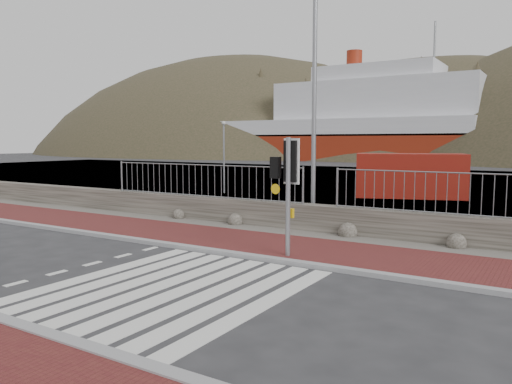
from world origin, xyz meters
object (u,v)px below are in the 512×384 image
Objects in this scene: ferry at (337,126)px; shipping_container at (410,175)px; traffic_signal_far at (287,171)px; streetlight at (319,80)px.

ferry reaches higher than shipping_container.
ferry reaches higher than traffic_signal_far.
ferry is 16.25× the size of traffic_signal_far.
streetlight is 11.94m from shipping_container.
ferry is 5.61× the size of streetlight.
streetlight is at bearing -109.83° from shipping_container.
shipping_container is at bearing 85.67° from streetlight.
streetlight is at bearing -69.89° from traffic_signal_far.
ferry reaches higher than streetlight.
ferry is 54.42m from shipping_container.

